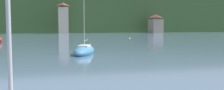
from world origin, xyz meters
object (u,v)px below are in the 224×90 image
object	(u,v)px
shore_building_west	(63,19)
shore_building_westcentral	(156,24)
sailboat_mid_1	(84,51)
mooring_buoy_near	(130,38)

from	to	relation	value
shore_building_west	shore_building_westcentral	world-z (taller)	shore_building_west
shore_building_westcentral	sailboat_mid_1	xyz separation A→B (m)	(-35.83, -62.20, -3.12)
mooring_buoy_near	shore_building_west	bearing A→B (deg)	109.43
shore_building_westcentral	sailboat_mid_1	world-z (taller)	shore_building_westcentral
shore_building_west	sailboat_mid_1	distance (m)	61.63
shore_building_west	mooring_buoy_near	bearing A→B (deg)	-70.57
mooring_buoy_near	sailboat_mid_1	bearing A→B (deg)	-117.08
shore_building_westcentral	mooring_buoy_near	world-z (taller)	shore_building_westcentral
sailboat_mid_1	mooring_buoy_near	size ratio (longest dim) A/B	18.62
sailboat_mid_1	shore_building_west	bearing A→B (deg)	-160.24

